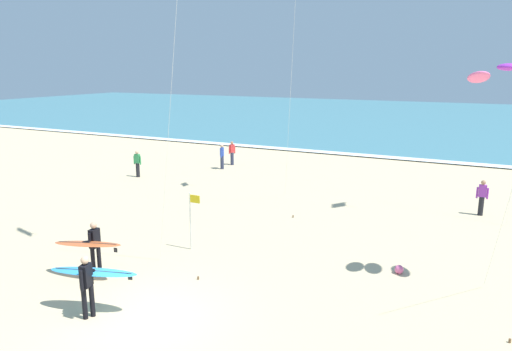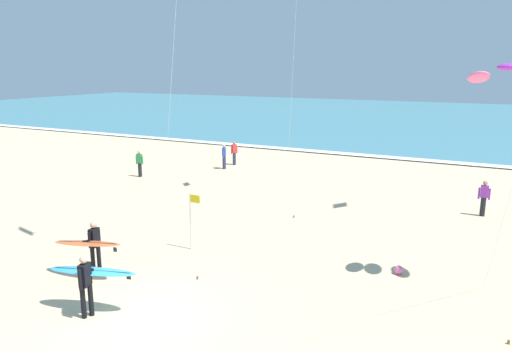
% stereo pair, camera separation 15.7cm
% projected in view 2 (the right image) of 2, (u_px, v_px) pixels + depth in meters
% --- Properties ---
extents(ground_plane, '(160.00, 160.00, 0.00)m').
position_uv_depth(ground_plane, '(141.00, 318.00, 12.49)').
color(ground_plane, '#D1BA8E').
extents(ocean_water, '(160.00, 60.00, 0.08)m').
position_uv_depth(ocean_water, '(432.00, 118.00, 60.58)').
color(ocean_water, teal).
rests_on(ocean_water, ground).
extents(shoreline_foam, '(160.00, 1.11, 0.01)m').
position_uv_depth(shoreline_foam, '(376.00, 156.00, 34.78)').
color(shoreline_foam, white).
rests_on(shoreline_foam, ocean_water).
extents(surfer_lead, '(2.51, 1.21, 1.71)m').
position_uv_depth(surfer_lead, '(89.00, 276.00, 12.54)').
color(surfer_lead, black).
rests_on(surfer_lead, ground).
extents(surfer_trailing, '(2.47, 1.03, 1.71)m').
position_uv_depth(surfer_trailing, '(91.00, 243.00, 14.89)').
color(surfer_trailing, black).
rests_on(surfer_trailing, ground).
extents(kite_arc_violet_mid, '(2.15, 3.63, 6.50)m').
position_uv_depth(kite_arc_violet_mid, '(508.00, 74.00, 12.80)').
color(kite_arc_violet_mid, pink).
rests_on(kite_arc_violet_mid, ground).
extents(bystander_purple_top, '(0.50, 0.22, 1.59)m').
position_uv_depth(bystander_purple_top, '(484.00, 198.00, 20.93)').
color(bystander_purple_top, black).
rests_on(bystander_purple_top, ground).
extents(bystander_green_top, '(0.50, 0.22, 1.59)m').
position_uv_depth(bystander_green_top, '(140.00, 163.00, 28.45)').
color(bystander_green_top, black).
rests_on(bystander_green_top, ground).
extents(bystander_red_top, '(0.31, 0.45, 1.59)m').
position_uv_depth(bystander_red_top, '(234.00, 153.00, 31.92)').
color(bystander_red_top, '#2D334C').
rests_on(bystander_red_top, ground).
extents(bystander_blue_top, '(0.25, 0.49, 1.59)m').
position_uv_depth(bystander_blue_top, '(224.00, 156.00, 30.64)').
color(bystander_blue_top, '#2D334C').
rests_on(bystander_blue_top, ground).
extents(lifeguard_flag, '(0.44, 0.05, 2.10)m').
position_uv_depth(lifeguard_flag, '(192.00, 216.00, 16.96)').
color(lifeguard_flag, silver).
rests_on(lifeguard_flag, ground).
extents(beach_ball, '(0.28, 0.28, 0.28)m').
position_uv_depth(beach_ball, '(399.00, 270.00, 15.14)').
color(beach_ball, pink).
rests_on(beach_ball, ground).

